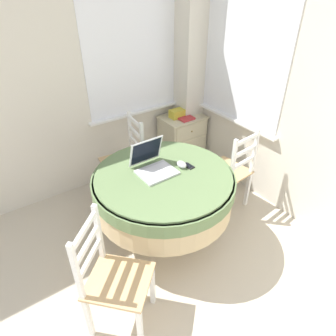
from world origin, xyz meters
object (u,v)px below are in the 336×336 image
Objects in this scene: laptop at (153,165)px; dining_chair_near_back_window at (126,160)px; cell_phone at (189,166)px; corner_cabinet at (182,140)px; round_dining_table at (164,188)px; dining_chair_camera_near at (112,279)px; book_on_cabinet at (184,117)px; dining_chair_near_right_window at (230,172)px; storage_box at (178,113)px; computer_mouse at (182,164)px.

laptop reaches higher than dining_chair_near_back_window.
cell_phone reaches higher than corner_cabinet.
round_dining_table is 0.87m from dining_chair_camera_near.
book_on_cabinet is at bearing 9.56° from dining_chair_near_back_window.
laptop is 0.51× the size of corner_cabinet.
laptop reaches higher than dining_chair_camera_near.
dining_chair_near_right_window is (0.84, 0.02, -0.17)m from round_dining_table.
book_on_cabinet is at bearing 82.46° from dining_chair_near_right_window.
dining_chair_camera_near is at bearing -137.67° from storage_box.
round_dining_table reaches higher than corner_cabinet.
dining_chair_near_right_window is at bearing 2.15° from computer_mouse.
corner_cabinet is 2.80× the size of book_on_cabinet.
dining_chair_near_right_window is 1.42× the size of corner_cabinet.
cell_phone is at bearing -124.97° from corner_cabinet.
laptop is 1.42× the size of book_on_cabinet.
laptop is (-0.04, 0.10, 0.20)m from round_dining_table.
laptop is at bearing -137.64° from corner_cabinet.
corner_cabinet is at bearing 52.36° from computer_mouse.
cell_phone is 1.28m from storage_box.
dining_chair_camera_near is (-1.57, -0.47, 0.00)m from dining_chair_near_right_window.
cell_phone is 1.10m from dining_chair_camera_near.
laptop is at bearing -98.07° from dining_chair_near_back_window.
computer_mouse is 0.07m from cell_phone.
dining_chair_camera_near is at bearing -121.50° from dining_chair_near_back_window.
dining_chair_near_back_window is at bearing 133.77° from dining_chair_near_right_window.
round_dining_table is 11.54× the size of computer_mouse.
storage_box is (0.93, 1.05, 0.10)m from round_dining_table.
laptop is at bearing -135.37° from storage_box.
round_dining_table reaches higher than storage_box.
dining_chair_camera_near is 2.26m from corner_cabinet.
storage_box reaches higher than corner_cabinet.
computer_mouse is 1.07m from dining_chair_camera_near.
storage_box is (0.97, 0.95, -0.11)m from laptop.
dining_chair_camera_near is 3.97× the size of book_on_cabinet.
laptop reaches higher than cell_phone.
dining_chair_near_back_window is 1.13m from dining_chair_near_right_window.
dining_chair_camera_near is at bearing -148.10° from round_dining_table.
book_on_cabinet is (0.97, 0.99, 0.06)m from round_dining_table.
dining_chair_camera_near is (-0.79, -1.29, 0.00)m from dining_chair_near_back_window.
storage_box is at bearing 14.11° from dining_chair_near_back_window.
computer_mouse is 1.29m from storage_box.
dining_chair_near_back_window is 1.51m from dining_chair_camera_near.
dining_chair_near_right_window reaches higher than cell_phone.
book_on_cabinet is (-0.01, -0.04, 0.34)m from corner_cabinet.
round_dining_table is at bearing 174.17° from cell_phone.
laptop reaches higher than round_dining_table.
laptop is 3.12× the size of cell_phone.
storage_box is at bearing 44.63° from laptop.
dining_chair_camera_near is (-0.91, -0.45, -0.34)m from computer_mouse.
storage_box is (0.08, 1.03, 0.26)m from dining_chair_near_right_window.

